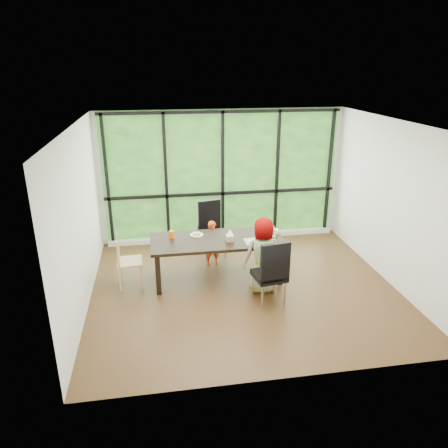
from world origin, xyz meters
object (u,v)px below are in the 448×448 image
at_px(orange_cup, 172,234).
at_px(chair_window_leather, 213,230).
at_px(plate_far, 197,235).
at_px(green_cup, 274,239).
at_px(child_older, 263,256).
at_px(tissue_box, 230,238).
at_px(chair_end_beech, 130,262).
at_px(plate_near, 255,241).
at_px(child_toddler, 213,243).
at_px(chair_interior_leather, 269,271).
at_px(white_mug, 276,232).
at_px(dining_table, 217,259).

bearing_deg(orange_cup, chair_window_leather, 44.10).
relative_size(plate_far, green_cup, 2.05).
bearing_deg(chair_window_leather, orange_cup, -148.09).
relative_size(chair_window_leather, child_older, 0.85).
xyz_separation_m(green_cup, tissue_box, (-0.71, 0.16, -0.00)).
relative_size(chair_end_beech, plate_far, 3.98).
bearing_deg(plate_far, child_older, -37.21).
xyz_separation_m(chair_end_beech, plate_near, (2.07, -0.19, 0.31)).
height_order(child_toddler, tissue_box, tissue_box).
distance_m(green_cup, tissue_box, 0.73).
xyz_separation_m(plate_far, orange_cup, (-0.43, -0.05, 0.06)).
bearing_deg(chair_end_beech, chair_interior_leather, -115.50).
height_order(chair_interior_leather, plate_near, chair_interior_leather).
xyz_separation_m(child_older, green_cup, (0.24, 0.25, 0.17)).
relative_size(chair_window_leather, chair_end_beech, 1.20).
relative_size(orange_cup, white_mug, 1.56).
relative_size(child_toddler, green_cup, 7.73).
relative_size(child_toddler, tissue_box, 7.03).
relative_size(plate_far, orange_cup, 1.71).
bearing_deg(child_older, tissue_box, -42.39).
bearing_deg(chair_window_leather, green_cup, -67.50).
bearing_deg(child_older, chair_end_beech, -14.96).
height_order(child_toddler, plate_near, child_toddler).
xyz_separation_m(plate_far, white_mug, (1.37, -0.16, 0.04)).
xyz_separation_m(dining_table, white_mug, (1.04, 0.06, 0.42)).
bearing_deg(dining_table, orange_cup, 167.50).
relative_size(dining_table, child_older, 1.77).
relative_size(chair_end_beech, child_toddler, 1.06).
bearing_deg(green_cup, chair_end_beech, 173.70).
bearing_deg(plate_far, chair_end_beech, -168.06).
relative_size(chair_interior_leather, white_mug, 12.74).
bearing_deg(dining_table, white_mug, 3.05).
bearing_deg(tissue_box, orange_cup, 162.57).
height_order(orange_cup, tissue_box, orange_cup).
relative_size(dining_table, plate_far, 9.90).
xyz_separation_m(plate_far, plate_near, (0.93, -0.43, -0.00)).
xyz_separation_m(chair_end_beech, child_older, (2.13, -0.51, 0.18)).
xyz_separation_m(plate_far, green_cup, (1.23, -0.50, 0.05)).
bearing_deg(chair_interior_leather, green_cup, -119.56).
height_order(chair_interior_leather, child_older, child_older).
xyz_separation_m(chair_window_leather, orange_cup, (-0.80, -0.78, 0.28)).
relative_size(chair_interior_leather, plate_far, 4.78).
distance_m(child_older, tissue_box, 0.64).
distance_m(child_older, orange_cup, 1.59).
bearing_deg(chair_window_leather, chair_interior_leather, -83.41).
bearing_deg(dining_table, chair_interior_leather, -53.06).
bearing_deg(child_older, child_toddler, -60.71).
xyz_separation_m(chair_window_leather, green_cup, (0.85, -1.23, 0.27)).
bearing_deg(chair_interior_leather, child_older, -96.93).
xyz_separation_m(chair_end_beech, child_toddler, (1.47, 0.60, -0.02)).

